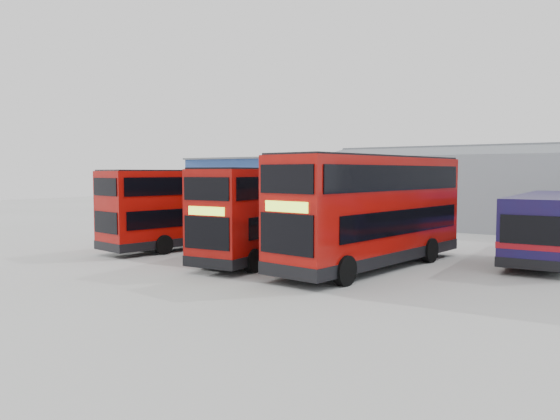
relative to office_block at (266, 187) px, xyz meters
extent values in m
plane|color=#9E9E99|center=(14.00, -17.99, -2.58)|extent=(120.00, 120.00, 0.00)
cube|color=navy|center=(0.00, 0.01, -0.08)|extent=(12.00, 8.00, 5.00)
cube|color=slate|center=(0.00, 0.01, 2.47)|extent=(12.30, 8.30, 0.15)
cube|color=#5088E3|center=(0.00, -4.09, 0.42)|extent=(3.96, 0.15, 1.40)
cube|color=gray|center=(22.00, 2.01, -0.08)|extent=(30.00, 12.00, 5.00)
cube|color=slate|center=(22.00, -0.79, 2.67)|extent=(30.50, 6.33, 1.29)
cube|color=slate|center=(22.00, 4.80, 2.67)|extent=(30.50, 6.33, 1.29)
cube|color=#9F0D09|center=(8.86, -18.69, -0.45)|extent=(3.56, 9.63, 3.63)
cube|color=black|center=(8.86, -18.69, -2.09)|extent=(3.60, 9.67, 0.40)
cube|color=black|center=(9.94, -19.21, -0.88)|extent=(1.18, 7.90, 0.85)
cube|color=black|center=(7.69, -18.88, -0.88)|extent=(1.18, 7.90, 0.85)
cube|color=black|center=(9.99, -18.86, 0.65)|extent=(1.31, 8.78, 0.85)
cube|color=black|center=(7.74, -18.53, 0.65)|extent=(1.31, 8.78, 0.85)
cube|color=black|center=(9.54, -14.02, -0.97)|extent=(2.00, 0.33, 1.21)
cube|color=black|center=(9.54, -14.02, 0.65)|extent=(2.00, 0.33, 0.85)
cube|color=#AEDD2E|center=(9.54, -14.01, -0.16)|extent=(1.60, 0.27, 0.31)
cube|color=black|center=(8.19, -23.37, -0.97)|extent=(1.96, 0.33, 0.99)
cube|color=black|center=(8.19, -23.37, 0.65)|extent=(1.96, 0.33, 0.81)
cube|color=black|center=(8.86, -18.69, 1.38)|extent=(3.41, 9.48, 0.09)
cylinder|color=black|center=(10.39, -15.61, -2.11)|extent=(0.42, 0.96, 0.93)
cylinder|color=black|center=(8.27, -15.30, -2.11)|extent=(0.42, 0.96, 0.93)
cylinder|color=black|center=(9.59, -21.20, -2.11)|extent=(0.42, 0.96, 0.93)
cylinder|color=black|center=(7.46, -20.89, -2.11)|extent=(0.42, 0.96, 0.93)
cube|color=#9F0D09|center=(14.55, -19.31, -0.42)|extent=(3.16, 9.72, 3.68)
cube|color=black|center=(14.55, -19.31, -2.08)|extent=(3.20, 9.76, 0.41)
cube|color=black|center=(13.37, -19.06, -0.85)|extent=(0.80, 8.06, 0.86)
cube|color=black|center=(15.67, -18.84, -0.85)|extent=(0.80, 8.06, 0.86)
cube|color=black|center=(13.40, -19.42, 0.69)|extent=(0.89, 8.97, 0.86)
cube|color=black|center=(15.70, -19.20, 0.69)|extent=(0.89, 8.97, 0.86)
cube|color=black|center=(15.00, -24.08, -0.94)|extent=(2.04, 0.24, 1.23)
cube|color=black|center=(15.00, -24.08, 0.69)|extent=(2.04, 0.24, 0.86)
cube|color=#AEDD2E|center=(15.00, -24.09, -0.12)|extent=(1.63, 0.19, 0.32)
cube|color=black|center=(14.10, -14.54, -0.94)|extent=(2.00, 0.23, 1.00)
cube|color=black|center=(14.10, -14.54, 0.69)|extent=(2.00, 0.23, 0.82)
cube|color=black|center=(14.55, -19.31, 1.44)|extent=(3.01, 9.57, 0.09)
cylinder|color=black|center=(13.78, -22.72, -2.11)|extent=(0.38, 0.97, 0.95)
cylinder|color=black|center=(15.95, -22.51, -2.11)|extent=(0.38, 0.97, 0.95)
cylinder|color=black|center=(13.24, -17.01, -2.11)|extent=(0.38, 0.97, 0.95)
cylinder|color=black|center=(15.41, -16.81, -2.11)|extent=(0.38, 0.97, 0.95)
cube|color=#9F0D09|center=(19.19, -18.78, -0.16)|extent=(3.70, 10.90, 4.12)
cube|color=black|center=(19.19, -18.78, -2.02)|extent=(3.75, 10.95, 0.46)
cube|color=black|center=(17.95, -18.23, -0.65)|extent=(1.05, 9.01, 0.97)
cube|color=black|center=(20.52, -18.52, -0.65)|extent=(1.05, 9.01, 0.97)
cube|color=black|center=(17.91, -18.64, 1.09)|extent=(1.16, 10.02, 0.97)
cube|color=black|center=(20.48, -18.92, 1.09)|extent=(1.16, 10.02, 0.97)
cube|color=black|center=(18.60, -24.11, -0.75)|extent=(2.28, 0.30, 1.37)
cube|color=black|center=(18.60, -24.11, 1.09)|extent=(2.28, 0.30, 0.97)
cube|color=#AEDD2E|center=(18.60, -24.12, 0.17)|extent=(1.83, 0.24, 0.36)
cube|color=black|center=(19.78, -13.45, -0.75)|extent=(2.23, 0.30, 1.12)
cube|color=black|center=(19.78, -13.45, 1.09)|extent=(2.23, 0.30, 0.92)
cube|color=black|center=(19.19, -18.78, 1.92)|extent=(3.54, 10.73, 0.10)
cylinder|color=black|center=(17.57, -22.34, -2.05)|extent=(0.44, 1.09, 1.06)
cylinder|color=black|center=(20.00, -22.61, -2.05)|extent=(0.44, 1.09, 1.06)
cylinder|color=black|center=(18.27, -15.96, -2.05)|extent=(0.44, 1.09, 1.06)
cylinder|color=black|center=(20.70, -16.23, -2.05)|extent=(0.44, 1.09, 1.06)
cube|color=#120E40|center=(24.71, -12.27, -0.96)|extent=(2.87, 10.72, 2.56)
cube|color=black|center=(24.71, -12.27, -2.07)|extent=(2.91, 10.76, 0.39)
cube|color=maroon|center=(24.71, -12.27, -1.42)|extent=(2.90, 10.75, 0.24)
cube|color=black|center=(23.50, -12.61, -0.55)|extent=(0.43, 8.88, 0.92)
cube|color=black|center=(24.94, -17.59, -0.79)|extent=(2.12, 0.14, 1.06)
cylinder|color=black|center=(23.39, -8.55, -2.08)|extent=(0.35, 1.02, 1.00)
cylinder|color=black|center=(23.68, -15.31, -2.08)|extent=(0.35, 1.02, 1.00)
cube|color=silver|center=(-4.98, -4.02, -1.19)|extent=(2.54, 5.68, 2.11)
cube|color=black|center=(-4.82, -6.82, -0.86)|extent=(2.00, 0.17, 0.78)
cube|color=black|center=(-6.01, -5.86, -0.86)|extent=(0.11, 1.00, 0.67)
cube|color=black|center=(-3.75, -5.73, -0.86)|extent=(0.11, 1.00, 0.67)
cylinder|color=black|center=(-5.94, -5.97, -2.18)|extent=(0.31, 0.81, 0.80)
cylinder|color=black|center=(-3.81, -5.85, -2.18)|extent=(0.31, 0.81, 0.80)
cylinder|color=black|center=(-6.16, -2.19, -2.18)|extent=(0.31, 0.81, 0.80)
cylinder|color=black|center=(-4.03, -2.07, -2.18)|extent=(0.31, 0.81, 0.80)
camera|label=1|loc=(28.75, -38.99, 1.32)|focal=35.00mm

